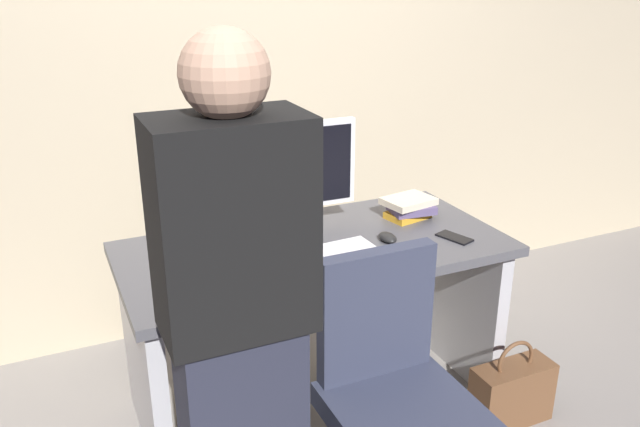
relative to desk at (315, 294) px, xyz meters
The scene contains 12 objects.
ground_plane 0.51m from the desk, ahead, with size 9.00×9.00×0.00m, color gray.
wall_back 1.33m from the desk, 90.00° to the left, with size 6.40×0.10×3.00m, color tan.
desk is the anchor object (origin of this frame).
office_chair 0.70m from the desk, 92.75° to the right, with size 0.52×0.52×0.94m.
person_at_desk 0.91m from the desk, 128.39° to the right, with size 0.40×0.24×1.64m.
monitor 0.51m from the desk, 95.54° to the left, with size 0.54×0.14×0.46m.
keyboard 0.26m from the desk, 102.77° to the right, with size 0.43×0.13×0.02m, color white.
mouse 0.38m from the desk, 17.99° to the right, with size 0.06×0.10×0.03m, color black.
cup_near_keyboard 0.57m from the desk, 163.77° to the right, with size 0.07×0.07×0.09m, color silver.
book_stack 0.57m from the desk, 10.80° to the left, with size 0.23×0.19×0.09m.
cell_phone 0.61m from the desk, 18.17° to the right, with size 0.07×0.14×0.01m, color black.
handbag 0.90m from the desk, 35.01° to the right, with size 0.34×0.14×0.38m.
Camera 1 is at (-0.96, -2.15, 1.77)m, focal length 36.35 mm.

